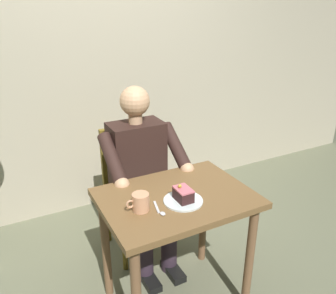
{
  "coord_description": "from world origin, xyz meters",
  "views": [
    {
      "loc": [
        0.78,
        1.39,
        1.69
      ],
      "look_at": [
        0.0,
        -0.1,
        1.0
      ],
      "focal_mm": 35.98,
      "sensor_mm": 36.0,
      "label": 1
    }
  ],
  "objects": [
    {
      "name": "cafe_rear_panel",
      "position": [
        0.0,
        -1.41,
        1.5
      ],
      "size": [
        6.4,
        0.12,
        3.0
      ],
      "primitive_type": "cube",
      "color": "#BAAE94",
      "rests_on": "ground"
    },
    {
      "name": "coffee_cup",
      "position": [
        0.23,
        0.04,
        0.8
      ],
      "size": [
        0.12,
        0.09,
        0.09
      ],
      "color": "tan",
      "rests_on": "dining_table"
    },
    {
      "name": "seated_person",
      "position": [
        0.0,
        -0.48,
        0.65
      ],
      "size": [
        0.53,
        0.58,
        1.25
      ],
      "color": "#321F1A",
      "rests_on": "ground"
    },
    {
      "name": "dessert_spoon",
      "position": [
        0.15,
        0.1,
        0.75
      ],
      "size": [
        0.04,
        0.14,
        0.01
      ],
      "color": "silver",
      "rests_on": "dining_table"
    },
    {
      "name": "dining_table",
      "position": [
        0.0,
        0.0,
        0.62
      ],
      "size": [
        0.82,
        0.6,
        0.75
      ],
      "color": "brown",
      "rests_on": "ground"
    },
    {
      "name": "dessert_plate",
      "position": [
        0.0,
        0.07,
        0.75
      ],
      "size": [
        0.21,
        0.21,
        0.01
      ],
      "primitive_type": "cylinder",
      "color": "white",
      "rests_on": "dining_table"
    },
    {
      "name": "chair",
      "position": [
        0.0,
        -0.65,
        0.51
      ],
      "size": [
        0.42,
        0.42,
        0.92
      ],
      "color": "brown",
      "rests_on": "ground"
    },
    {
      "name": "cake_slice",
      "position": [
        0.0,
        0.07,
        0.79
      ],
      "size": [
        0.08,
        0.11,
        0.09
      ],
      "color": "#331B1B",
      "rests_on": "dessert_plate"
    }
  ]
}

